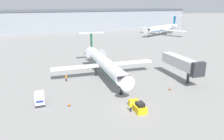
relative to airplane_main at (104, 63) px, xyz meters
name	(u,v)px	position (x,y,z in m)	size (l,w,h in m)	color
ground_plane	(135,110)	(-0.13, -20.50, -3.73)	(600.00, 600.00, 0.00)	gray
terminal_building	(61,20)	(-0.13, 99.50, 3.52)	(180.00, 16.80, 14.44)	#8C939E
airplane_main	(104,63)	(0.00, 0.00, 0.00)	(27.83, 32.19, 9.87)	silver
pushback_tug	(138,106)	(0.27, -20.56, -3.02)	(1.83, 4.67, 1.90)	yellow
luggage_cart	(40,99)	(-16.88, -12.10, -2.70)	(1.84, 3.78, 2.06)	#232326
worker_near_tug	(131,107)	(-1.23, -20.86, -2.74)	(0.40, 0.26, 1.87)	#232838
worker_by_wing	(66,78)	(-10.28, -0.87, -2.84)	(0.40, 0.24, 1.71)	#232838
traffic_cone_left	(69,104)	(-11.58, -14.93, -3.44)	(0.57, 0.57, 0.62)	black
traffic_cone_right	(170,88)	(11.31, -14.30, -3.35)	(0.52, 0.52, 0.80)	black
airplane_parked_far_left	(162,28)	(55.06, 62.51, 0.34)	(31.48, 28.08, 10.85)	white
jet_bridge	(182,63)	(17.72, -9.22, 0.72)	(3.20, 13.89, 6.19)	#2D2D33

